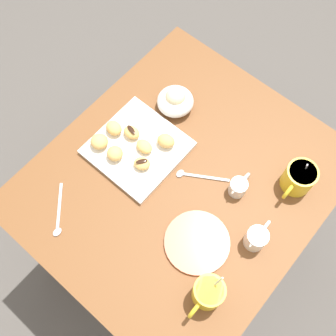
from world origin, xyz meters
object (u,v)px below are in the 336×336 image
object	(u,v)px
beignet_0	(114,128)
chocolate_sauce_pitcher	(238,187)
beignet_1	(145,146)
beignet_5	(99,142)
coffee_mug_yellow_right	(208,293)
beignet_3	(166,141)
beignet_6	(132,132)
saucer_coral_left	(197,242)
dining_table	(180,196)
ice_cream_bowl	(175,100)
beignet_2	(115,154)
coffee_mug_yellow_left	(299,178)
beignet_4	(142,164)
pastry_plate_square	(138,148)
cream_pitcher_white	(257,238)

from	to	relation	value
beignet_0	chocolate_sauce_pitcher	bearing A→B (deg)	103.16
beignet_1	beignet_5	size ratio (longest dim) A/B	1.02
beignet_1	coffee_mug_yellow_right	bearing A→B (deg)	62.33
beignet_0	beignet_3	bearing A→B (deg)	114.85
coffee_mug_yellow_right	beignet_6	xyz separation A→B (m)	(-0.23, -0.48, -0.02)
saucer_coral_left	dining_table	bearing A→B (deg)	-127.53
ice_cream_bowl	chocolate_sauce_pitcher	xyz separation A→B (m)	(0.10, 0.33, -0.01)
chocolate_sauce_pitcher	beignet_2	world-z (taller)	chocolate_sauce_pitcher
beignet_1	beignet_6	bearing A→B (deg)	-97.97
dining_table	beignet_1	bearing A→B (deg)	-90.71
coffee_mug_yellow_right	beignet_0	size ratio (longest dim) A/B	2.77
dining_table	beignet_6	size ratio (longest dim) A/B	17.02
beignet_1	beignet_6	world-z (taller)	beignet_6
coffee_mug_yellow_left	dining_table	bearing A→B (deg)	-51.53
beignet_4	beignet_2	bearing A→B (deg)	-70.28
pastry_plate_square	beignet_3	bearing A→B (deg)	137.00
saucer_coral_left	chocolate_sauce_pitcher	bearing A→B (deg)	-177.43
coffee_mug_yellow_right	beignet_1	xyz separation A→B (m)	(-0.22, -0.42, -0.02)
beignet_3	beignet_5	distance (m)	0.20
coffee_mug_yellow_right	beignet_3	distance (m)	0.47
beignet_1	beignet_4	size ratio (longest dim) A/B	1.10
dining_table	cream_pitcher_white	world-z (taller)	cream_pitcher_white
beignet_0	beignet_3	world-z (taller)	beignet_3
chocolate_sauce_pitcher	beignet_4	bearing A→B (deg)	-64.06
coffee_mug_yellow_left	beignet_1	size ratio (longest dim) A/B	2.46
pastry_plate_square	beignet_0	bearing A→B (deg)	-86.50
beignet_3	pastry_plate_square	bearing A→B (deg)	-43.00
coffee_mug_yellow_right	beignet_4	bearing A→B (deg)	-113.82
dining_table	coffee_mug_yellow_left	xyz separation A→B (m)	(-0.21, 0.27, 0.19)
ice_cream_bowl	beignet_6	bearing A→B (deg)	-9.61
coffee_mug_yellow_left	coffee_mug_yellow_right	world-z (taller)	coffee_mug_yellow_right
pastry_plate_square	dining_table	bearing A→B (deg)	93.04
pastry_plate_square	beignet_1	size ratio (longest dim) A/B	4.81
beignet_5	coffee_mug_yellow_left	bearing A→B (deg)	118.64
beignet_3	beignet_6	size ratio (longest dim) A/B	1.05
cream_pitcher_white	chocolate_sauce_pitcher	xyz separation A→B (m)	(-0.09, -0.13, -0.01)
coffee_mug_yellow_left	beignet_3	world-z (taller)	coffee_mug_yellow_left
pastry_plate_square	beignet_5	xyz separation A→B (m)	(0.07, -0.09, 0.03)
coffee_mug_yellow_right	ice_cream_bowl	size ratio (longest dim) A/B	1.27
dining_table	coffee_mug_yellow_right	world-z (taller)	coffee_mug_yellow_right
cream_pitcher_white	beignet_2	size ratio (longest dim) A/B	2.10
beignet_6	cream_pitcher_white	bearing A→B (deg)	87.43
ice_cream_bowl	chocolate_sauce_pitcher	size ratio (longest dim) A/B	1.28
chocolate_sauce_pitcher	beignet_4	world-z (taller)	chocolate_sauce_pitcher
coffee_mug_yellow_left	beignet_0	size ratio (longest dim) A/B	2.48
beignet_3	coffee_mug_yellow_left	bearing A→B (deg)	112.41
cream_pitcher_white	beignet_4	bearing A→B (deg)	-84.80
ice_cream_bowl	saucer_coral_left	distance (m)	0.46
pastry_plate_square	beignet_5	bearing A→B (deg)	-53.35
ice_cream_bowl	beignet_6	size ratio (longest dim) A/B	2.23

